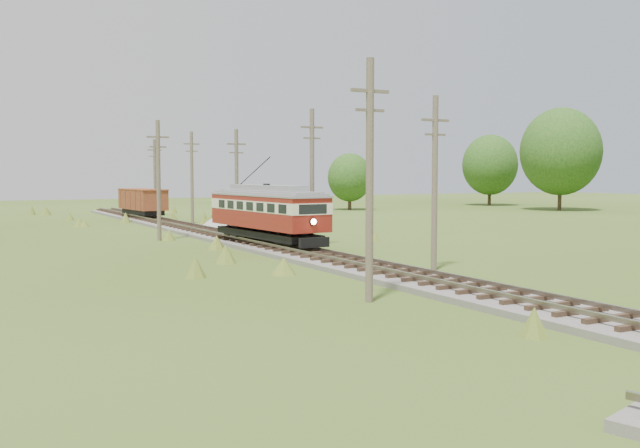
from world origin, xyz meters
TOP-DOWN VIEW (x-y plane):
  - railbed_main at (0.00, 34.00)m, footprint 3.60×96.00m
  - streetcar at (0.00, 31.08)m, footprint 3.44×11.71m
  - gondola at (0.00, 62.88)m, footprint 3.32×8.31m
  - gravel_pile at (4.11, 50.77)m, footprint 3.57×3.79m
  - utility_pole_r_2 at (3.30, 18.00)m, footprint 1.60×0.30m
  - utility_pole_r_3 at (3.20, 31.00)m, footprint 1.60×0.30m
  - utility_pole_r_4 at (3.00, 44.00)m, footprint 1.60×0.30m
  - utility_pole_r_5 at (3.40, 57.00)m, footprint 1.60×0.30m
  - utility_pole_r_6 at (3.20, 70.00)m, footprint 1.60×0.30m
  - utility_pole_l_a at (-4.20, 12.00)m, footprint 1.60×0.30m
  - utility_pole_l_b at (-4.50, 40.00)m, footprint 1.60×0.30m
  - tree_right_4 at (54.00, 58.00)m, footprint 10.50×10.50m
  - tree_right_5 at (56.00, 74.00)m, footprint 8.40×8.40m
  - tree_mid_b at (30.00, 72.00)m, footprint 5.88×5.88m

SIDE VIEW (x-z plane):
  - railbed_main at x=0.00m, z-range -0.09..0.48m
  - gravel_pile at x=4.11m, z-range -0.04..1.26m
  - gondola at x=0.00m, z-range 0.67..3.36m
  - streetcar at x=0.00m, z-range -0.15..5.15m
  - utility_pole_r_4 at x=3.00m, z-range 0.12..8.52m
  - tree_mid_b at x=30.00m, z-range 0.54..8.12m
  - utility_pole_r_2 at x=3.30m, z-range 0.12..8.72m
  - utility_pole_l_b at x=-4.50m, z-range 0.12..8.72m
  - utility_pole_r_6 at x=3.20m, z-range 0.12..8.82m
  - utility_pole_r_5 at x=3.40m, z-range 0.13..9.03m
  - utility_pole_r_3 at x=3.20m, z-range 0.13..9.13m
  - utility_pole_l_a at x=-4.20m, z-range 0.13..9.13m
  - tree_right_5 at x=56.00m, z-range 0.78..11.60m
  - tree_right_4 at x=54.00m, z-range 0.98..14.51m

